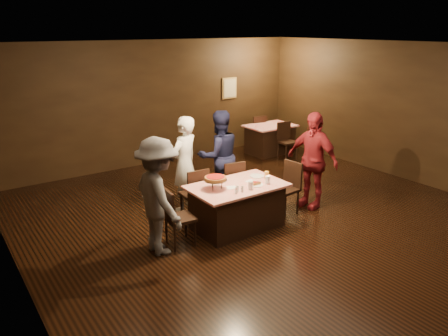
% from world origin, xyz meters
% --- Properties ---
extents(room, '(10.00, 10.04, 3.02)m').
position_xyz_m(room, '(0.00, 0.01, 2.14)').
color(room, black).
rests_on(room, ground).
extents(main_table, '(1.60, 1.00, 0.77)m').
position_xyz_m(main_table, '(-0.62, 0.78, 0.39)').
color(main_table, red).
rests_on(main_table, ground).
extents(back_table, '(1.30, 0.90, 0.77)m').
position_xyz_m(back_table, '(2.86, 3.99, 0.39)').
color(back_table, '#B70C12').
rests_on(back_table, ground).
extents(chair_far_left, '(0.44, 0.44, 0.95)m').
position_xyz_m(chair_far_left, '(-1.02, 1.53, 0.47)').
color(chair_far_left, black).
rests_on(chair_far_left, ground).
extents(chair_far_right, '(0.48, 0.48, 0.95)m').
position_xyz_m(chair_far_right, '(-0.22, 1.53, 0.47)').
color(chair_far_right, black).
rests_on(chair_far_right, ground).
extents(chair_end_left, '(0.46, 0.46, 0.95)m').
position_xyz_m(chair_end_left, '(-1.72, 0.78, 0.47)').
color(chair_end_left, black).
rests_on(chair_end_left, ground).
extents(chair_end_right, '(0.46, 0.46, 0.95)m').
position_xyz_m(chair_end_right, '(0.48, 0.78, 0.47)').
color(chair_end_right, black).
rests_on(chair_end_right, ground).
extents(chair_back_near, '(0.46, 0.46, 0.95)m').
position_xyz_m(chair_back_near, '(2.86, 3.29, 0.47)').
color(chair_back_near, black).
rests_on(chair_back_near, ground).
extents(chair_back_far, '(0.47, 0.47, 0.95)m').
position_xyz_m(chair_back_far, '(2.86, 4.59, 0.47)').
color(chair_back_far, black).
rests_on(chair_back_far, ground).
extents(diner_white_jacket, '(0.76, 0.64, 1.78)m').
position_xyz_m(diner_white_jacket, '(-0.95, 1.97, 0.89)').
color(diner_white_jacket, white).
rests_on(diner_white_jacket, ground).
extents(diner_navy_hoodie, '(0.97, 0.81, 1.79)m').
position_xyz_m(diner_navy_hoodie, '(-0.13, 2.04, 0.89)').
color(diner_navy_hoodie, '#141633').
rests_on(diner_navy_hoodie, ground).
extents(diner_grey_knit, '(0.69, 1.17, 1.80)m').
position_xyz_m(diner_grey_knit, '(-2.08, 0.78, 0.90)').
color(diner_grey_knit, '#5B5B61').
rests_on(diner_grey_knit, ground).
extents(diner_red_shirt, '(0.63, 1.13, 1.83)m').
position_xyz_m(diner_red_shirt, '(1.09, 0.74, 0.91)').
color(diner_red_shirt, maroon).
rests_on(diner_red_shirt, ground).
extents(pizza_stand, '(0.38, 0.38, 0.22)m').
position_xyz_m(pizza_stand, '(-1.02, 0.83, 0.95)').
color(pizza_stand, black).
rests_on(pizza_stand, main_table).
extents(plate_with_slice, '(0.25, 0.25, 0.06)m').
position_xyz_m(plate_with_slice, '(-0.37, 0.60, 0.80)').
color(plate_with_slice, white).
rests_on(plate_with_slice, main_table).
extents(plate_empty, '(0.25, 0.25, 0.01)m').
position_xyz_m(plate_empty, '(-0.07, 0.93, 0.78)').
color(plate_empty, white).
rests_on(plate_empty, main_table).
extents(glass_front_left, '(0.08, 0.08, 0.14)m').
position_xyz_m(glass_front_left, '(-0.57, 0.48, 0.84)').
color(glass_front_left, silver).
rests_on(glass_front_left, main_table).
extents(glass_front_right, '(0.08, 0.08, 0.14)m').
position_xyz_m(glass_front_right, '(-0.17, 0.53, 0.84)').
color(glass_front_right, silver).
rests_on(glass_front_right, main_table).
extents(glass_amber, '(0.08, 0.08, 0.14)m').
position_xyz_m(glass_amber, '(-0.02, 0.73, 0.84)').
color(glass_amber, '#BF7F26').
rests_on(glass_amber, main_table).
extents(condiments, '(0.17, 0.10, 0.09)m').
position_xyz_m(condiments, '(-0.80, 0.50, 0.82)').
color(condiments, silver).
rests_on(condiments, main_table).
extents(napkin_center, '(0.19, 0.19, 0.01)m').
position_xyz_m(napkin_center, '(-0.32, 0.78, 0.77)').
color(napkin_center, white).
rests_on(napkin_center, main_table).
extents(napkin_left, '(0.21, 0.21, 0.01)m').
position_xyz_m(napkin_left, '(-0.77, 0.73, 0.77)').
color(napkin_left, white).
rests_on(napkin_left, main_table).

